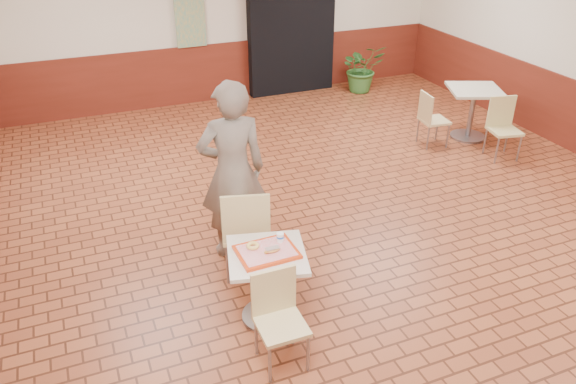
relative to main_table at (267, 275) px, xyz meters
name	(u,v)px	position (x,y,z in m)	size (l,w,h in m)	color
room_shell	(369,110)	(1.40, 0.82, 1.03)	(8.01, 10.01, 3.01)	brown
wainscot_band	(363,198)	(1.40, 0.82, 0.03)	(8.00, 10.00, 1.00)	#5E1E12
corridor_doorway	(291,32)	(2.60, 5.70, 0.63)	(1.60, 0.22, 2.20)	black
promo_poster	(189,10)	(0.80, 5.76, 1.13)	(0.50, 0.03, 1.20)	gray
main_table	(267,275)	(0.00, 0.00, 0.00)	(0.66, 0.66, 0.69)	beige
chair_main_front	(278,314)	(-0.09, -0.49, -0.01)	(0.38, 0.38, 0.82)	#D7C081
chair_main_back	(246,229)	(0.03, 0.66, 0.08)	(0.56, 0.56, 0.98)	#DAC782
customer	(232,172)	(0.05, 1.11, 0.47)	(0.69, 0.45, 1.88)	#726658
serving_tray	(267,252)	(0.00, 0.00, 0.24)	(0.50, 0.39, 0.03)	red
ring_donut	(253,246)	(-0.09, 0.09, 0.28)	(0.11, 0.11, 0.04)	#F0C257
long_john_donut	(272,250)	(0.04, -0.04, 0.28)	(0.14, 0.07, 0.04)	gold
paper_cup	(280,237)	(0.16, 0.09, 0.30)	(0.06, 0.06, 0.08)	white
second_table	(473,105)	(4.29, 2.66, 0.06)	(0.74, 0.74, 0.78)	#BEB799
chair_second_left	(431,117)	(3.53, 2.65, -0.02)	(0.41, 0.41, 0.81)	#D9C382
chair_second_front	(503,124)	(4.27, 1.96, 0.01)	(0.47, 0.47, 0.85)	#D3C67E
potted_plant	(362,68)	(3.82, 5.22, -0.03)	(0.79, 0.69, 0.88)	#346D2B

